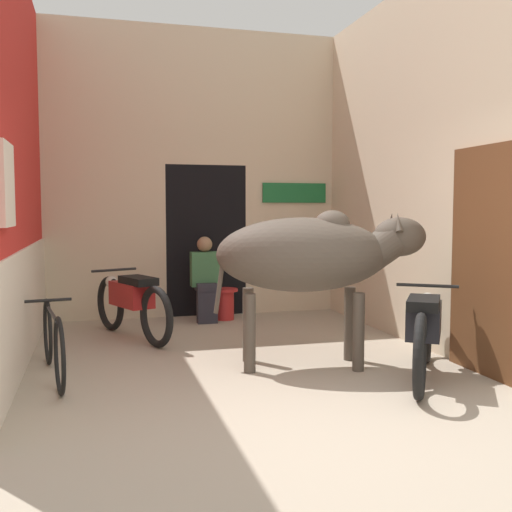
{
  "coord_description": "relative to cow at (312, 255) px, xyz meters",
  "views": [
    {
      "loc": [
        -1.38,
        -3.88,
        1.51
      ],
      "look_at": [
        0.21,
        2.05,
        1.04
      ],
      "focal_mm": 42.0,
      "sensor_mm": 36.0,
      "label": 1
    }
  ],
  "objects": [
    {
      "name": "shopkeeper_seated",
      "position": [
        -0.58,
        2.54,
        -0.47
      ],
      "size": [
        0.38,
        0.33,
        1.15
      ],
      "color": "#282833",
      "rests_on": "ground_plane"
    },
    {
      "name": "plastic_stool",
      "position": [
        -0.29,
        2.63,
        -0.85
      ],
      "size": [
        0.36,
        0.36,
        0.43
      ],
      "color": "red",
      "rests_on": "ground_plane"
    },
    {
      "name": "wall_right_with_door",
      "position": [
        1.53,
        0.72,
        0.92
      ],
      "size": [
        0.22,
        4.55,
        4.06
      ],
      "color": "beige",
      "rests_on": "ground_plane"
    },
    {
      "name": "bicycle",
      "position": [
        -2.39,
        0.21,
        -0.75
      ],
      "size": [
        0.44,
        1.71,
        0.66
      ],
      "color": "black",
      "rests_on": "ground_plane"
    },
    {
      "name": "wall_left_shopfront",
      "position": [
        -2.77,
        0.75,
        0.88
      ],
      "size": [
        0.25,
        4.55,
        4.06
      ],
      "color": "red",
      "rests_on": "ground_plane"
    },
    {
      "name": "motorcycle_far",
      "position": [
        -1.61,
        1.73,
        -0.63
      ],
      "size": [
        0.85,
        1.77,
        0.79
      ],
      "color": "black",
      "rests_on": "ground_plane"
    },
    {
      "name": "wall_back_with_doorway",
      "position": [
        -0.56,
        3.29,
        0.59
      ],
      "size": [
        4.13,
        0.93,
        4.06
      ],
      "color": "beige",
      "rests_on": "ground_plane"
    },
    {
      "name": "motorcycle_near",
      "position": [
        0.81,
        -0.7,
        -0.63
      ],
      "size": [
        1.12,
        1.64,
        0.8
      ],
      "color": "black",
      "rests_on": "ground_plane"
    },
    {
      "name": "cow",
      "position": [
        0.0,
        0.0,
        0.0
      ],
      "size": [
        2.09,
        1.09,
        1.51
      ],
      "color": "#4C4238",
      "rests_on": "ground_plane"
    },
    {
      "name": "ground_plane",
      "position": [
        -0.62,
        -1.51,
        -1.08
      ],
      "size": [
        30.0,
        30.0,
        0.0
      ],
      "primitive_type": "plane",
      "color": "tan"
    }
  ]
}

